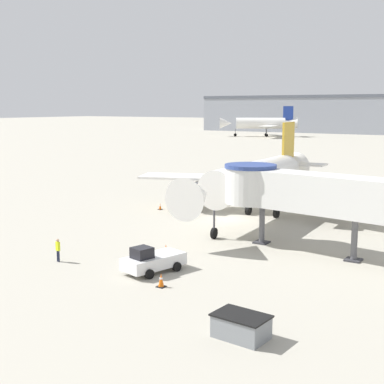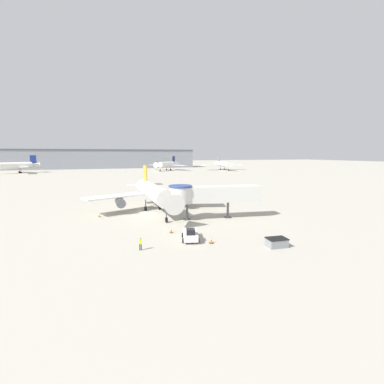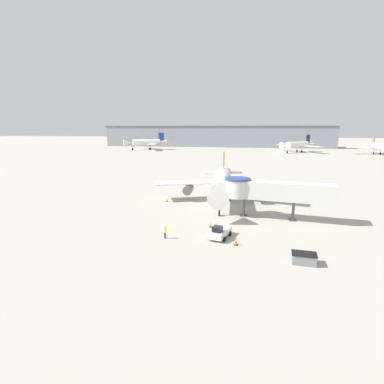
% 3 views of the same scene
% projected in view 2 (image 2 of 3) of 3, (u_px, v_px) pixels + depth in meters
% --- Properties ---
extents(ground_plane, '(800.00, 800.00, 0.00)m').
position_uv_depth(ground_plane, '(145.00, 214.00, 50.15)').
color(ground_plane, '#A8A393').
extents(main_airplane, '(27.40, 25.19, 9.02)m').
position_uv_depth(main_airplane, '(154.00, 193.00, 51.52)').
color(main_airplane, white).
rests_on(main_airplane, ground_plane).
extents(jet_bridge, '(16.70, 5.22, 6.18)m').
position_uv_depth(jet_bridge, '(208.00, 194.00, 45.82)').
color(jet_bridge, silver).
rests_on(jet_bridge, ground_plane).
extents(pushback_tug_white, '(2.89, 4.52, 1.80)m').
position_uv_depth(pushback_tug_white, '(190.00, 235.00, 34.79)').
color(pushback_tug_white, silver).
rests_on(pushback_tug_white, ground_plane).
extents(service_container_gray, '(2.68, 1.90, 1.13)m').
position_uv_depth(service_container_gray, '(277.00, 242.00, 32.28)').
color(service_container_gray, gray).
rests_on(service_container_gray, ground_plane).
extents(traffic_cone_apron_front, '(0.51, 0.51, 0.84)m').
position_uv_depth(traffic_cone_apron_front, '(211.00, 240.00, 33.57)').
color(traffic_cone_apron_front, black).
rests_on(traffic_cone_apron_front, ground_plane).
extents(traffic_cone_port_wing, '(0.41, 0.41, 0.67)m').
position_uv_depth(traffic_cone_port_wing, '(99.00, 215.00, 47.59)').
color(traffic_cone_port_wing, black).
rests_on(traffic_cone_port_wing, ground_plane).
extents(traffic_cone_near_nose, '(0.44, 0.44, 0.73)m').
position_uv_depth(traffic_cone_near_nose, '(171.00, 230.00, 38.04)').
color(traffic_cone_near_nose, black).
rests_on(traffic_cone_near_nose, ground_plane).
extents(ground_crew_marshaller, '(0.35, 0.24, 1.64)m').
position_uv_depth(ground_crew_marshaller, '(140.00, 243.00, 31.05)').
color(ground_crew_marshaller, '#1E2338').
rests_on(ground_crew_marshaller, ground_plane).
extents(background_jet_blue_tail, '(26.04, 26.93, 10.80)m').
position_uv_depth(background_jet_blue_tail, '(16.00, 165.00, 154.76)').
color(background_jet_blue_tail, white).
rests_on(background_jet_blue_tail, ground_plane).
extents(background_jet_navy_tail, '(24.20, 24.04, 9.99)m').
position_uv_depth(background_jet_navy_tail, '(167.00, 164.00, 180.88)').
color(background_jet_navy_tail, white).
rests_on(background_jet_navy_tail, ground_plane).
extents(background_jet_gray_tail, '(31.16, 28.78, 9.60)m').
position_uv_depth(background_jet_gray_tail, '(223.00, 164.00, 185.02)').
color(background_jet_gray_tail, white).
rests_on(background_jet_gray_tail, ground_plane).
extents(terminal_building, '(167.40, 22.65, 15.30)m').
position_uv_depth(terminal_building, '(90.00, 159.00, 207.45)').
color(terminal_building, gray).
rests_on(terminal_building, ground_plane).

